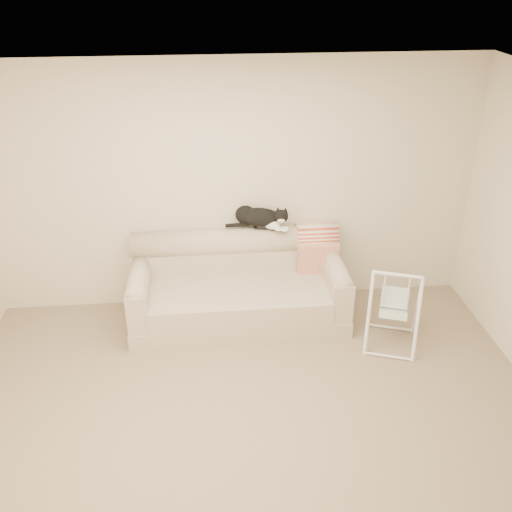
{
  "coord_description": "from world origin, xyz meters",
  "views": [
    {
      "loc": [
        -0.32,
        -3.43,
        3.43
      ],
      "look_at": [
        0.15,
        1.27,
        0.9
      ],
      "focal_mm": 40.0,
      "sensor_mm": 36.0,
      "label": 1
    }
  ],
  "objects": [
    {
      "name": "room_shell",
      "position": [
        0.0,
        0.0,
        1.53
      ],
      "size": [
        5.04,
        4.04,
        2.6
      ],
      "color": "#C3B59B",
      "rests_on": "ground"
    },
    {
      "name": "remote_b",
      "position": [
        0.44,
        1.83,
        0.91
      ],
      "size": [
        0.17,
        0.05,
        0.02
      ],
      "color": "black",
      "rests_on": "sofa"
    },
    {
      "name": "tuxedo_cat",
      "position": [
        0.25,
        1.88,
        1.02
      ],
      "size": [
        0.65,
        0.39,
        0.26
      ],
      "color": "black",
      "rests_on": "sofa"
    },
    {
      "name": "ground_plane",
      "position": [
        0.0,
        0.0,
        0.0
      ],
      "size": [
        5.0,
        5.0,
        0.0
      ],
      "primitive_type": "plane",
      "color": "#7B6451",
      "rests_on": "ground"
    },
    {
      "name": "remote_a",
      "position": [
        0.28,
        1.86,
        0.91
      ],
      "size": [
        0.19,
        0.08,
        0.03
      ],
      "color": "black",
      "rests_on": "sofa"
    },
    {
      "name": "baby_swing",
      "position": [
        1.45,
        1.0,
        0.4
      ],
      "size": [
        0.63,
        0.65,
        0.8
      ],
      "color": "white",
      "rests_on": "ground"
    },
    {
      "name": "sofa",
      "position": [
        -0.0,
        1.62,
        0.35
      ],
      "size": [
        2.2,
        0.93,
        0.9
      ],
      "color": "tan",
      "rests_on": "ground"
    },
    {
      "name": "throw_blanket",
      "position": [
        0.85,
        1.84,
        0.72
      ],
      "size": [
        0.43,
        0.38,
        0.58
      ],
      "color": "red",
      "rests_on": "sofa"
    }
  ]
}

